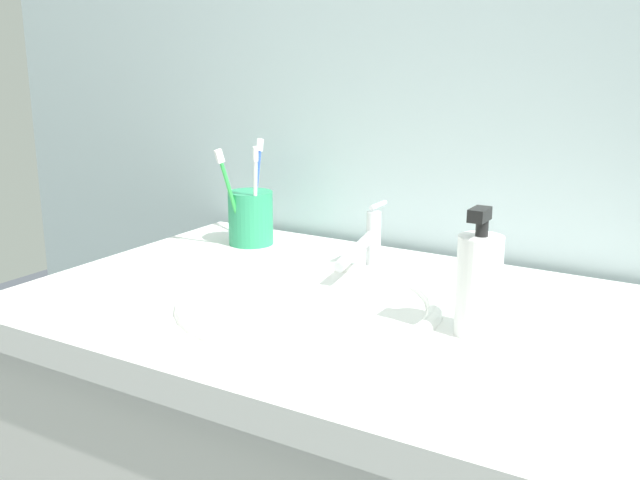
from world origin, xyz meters
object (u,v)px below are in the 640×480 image
soap_dispenser (479,284)px  toothbrush_white (255,190)px  toothbrush_green (230,191)px  faucet (367,243)px  toothbrush_blue (257,181)px  toothbrush_cup (251,218)px

soap_dispenser → toothbrush_white: bearing=158.6°
toothbrush_green → toothbrush_white: toothbrush_white is taller
faucet → toothbrush_green: (-0.28, 0.01, 0.06)m
toothbrush_green → toothbrush_blue: toothbrush_blue is taller
toothbrush_blue → soap_dispenser: 0.60m
toothbrush_blue → soap_dispenser: toothbrush_blue is taller
toothbrush_blue → soap_dispenser: size_ratio=1.10×
toothbrush_white → toothbrush_blue: (-0.05, 0.07, -0.00)m
faucet → toothbrush_cup: (-0.27, 0.06, -0.00)m
faucet → toothbrush_green: toothbrush_green is taller
toothbrush_cup → toothbrush_green: toothbrush_green is taller
faucet → soap_dispenser: bearing=-33.4°
faucet → toothbrush_blue: 0.32m
toothbrush_white → soap_dispenser: 0.52m
toothbrush_white → toothbrush_blue: size_ratio=1.00×
toothbrush_green → toothbrush_blue: size_ratio=0.98×
toothbrush_cup → toothbrush_white: 0.07m
toothbrush_cup → toothbrush_green: 0.08m
toothbrush_blue → toothbrush_green: bearing=-83.9°
faucet → soap_dispenser: 0.29m
toothbrush_cup → toothbrush_blue: toothbrush_blue is taller
soap_dispenser → faucet: bearing=146.6°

